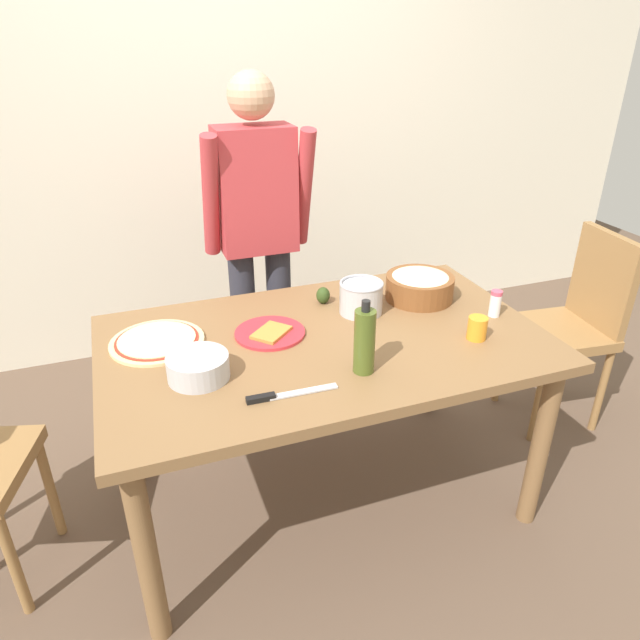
% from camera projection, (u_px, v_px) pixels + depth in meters
% --- Properties ---
extents(ground, '(8.00, 8.00, 0.00)m').
position_uv_depth(ground, '(324.00, 494.00, 2.44)').
color(ground, brown).
extents(wall_back, '(5.60, 0.10, 2.60)m').
position_uv_depth(wall_back, '(224.00, 122.00, 3.18)').
color(wall_back, silver).
rests_on(wall_back, ground).
extents(dining_table, '(1.60, 0.96, 0.76)m').
position_uv_depth(dining_table, '(325.00, 359.00, 2.13)').
color(dining_table, brown).
rests_on(dining_table, ground).
extents(person_cook, '(0.49, 0.25, 1.62)m').
position_uv_depth(person_cook, '(258.00, 231.00, 2.63)').
color(person_cook, '#2D2D38').
rests_on(person_cook, ground).
extents(chair_wooden_right, '(0.44, 0.44, 0.95)m').
position_uv_depth(chair_wooden_right, '(575.00, 318.00, 2.71)').
color(chair_wooden_right, olive).
rests_on(chair_wooden_right, ground).
extents(pizza_raw_on_board, '(0.33, 0.33, 0.02)m').
position_uv_depth(pizza_raw_on_board, '(157.00, 341.00, 2.05)').
color(pizza_raw_on_board, beige).
rests_on(pizza_raw_on_board, dining_table).
extents(plate_with_slice, '(0.26, 0.26, 0.02)m').
position_uv_depth(plate_with_slice, '(270.00, 333.00, 2.11)').
color(plate_with_slice, red).
rests_on(plate_with_slice, dining_table).
extents(popcorn_bowl, '(0.28, 0.28, 0.11)m').
position_uv_depth(popcorn_bowl, '(420.00, 285.00, 2.37)').
color(popcorn_bowl, brown).
rests_on(popcorn_bowl, dining_table).
extents(mixing_bowl_steel, '(0.20, 0.20, 0.08)m').
position_uv_depth(mixing_bowl_steel, '(198.00, 367.00, 1.84)').
color(mixing_bowl_steel, '#B7B7BC').
rests_on(mixing_bowl_steel, dining_table).
extents(olive_oil_bottle, '(0.07, 0.07, 0.26)m').
position_uv_depth(olive_oil_bottle, '(364.00, 341.00, 1.84)').
color(olive_oil_bottle, '#47561E').
rests_on(olive_oil_bottle, dining_table).
extents(steel_pot, '(0.17, 0.17, 0.13)m').
position_uv_depth(steel_pot, '(361.00, 297.00, 2.25)').
color(steel_pot, '#B7B7BC').
rests_on(steel_pot, dining_table).
extents(cup_orange, '(0.07, 0.07, 0.08)m').
position_uv_depth(cup_orange, '(477.00, 328.00, 2.07)').
color(cup_orange, orange).
rests_on(cup_orange, dining_table).
extents(salt_shaker, '(0.04, 0.04, 0.11)m').
position_uv_depth(salt_shaker, '(495.00, 303.00, 2.23)').
color(salt_shaker, white).
rests_on(salt_shaker, dining_table).
extents(chef_knife, '(0.29, 0.03, 0.02)m').
position_uv_depth(chef_knife, '(281.00, 395.00, 1.75)').
color(chef_knife, silver).
rests_on(chef_knife, dining_table).
extents(avocado, '(0.06, 0.06, 0.07)m').
position_uv_depth(avocado, '(323.00, 295.00, 2.34)').
color(avocado, '#2D4219').
rests_on(avocado, dining_table).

